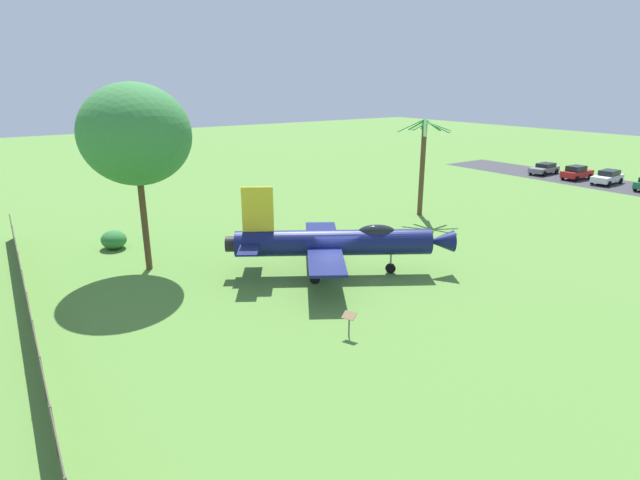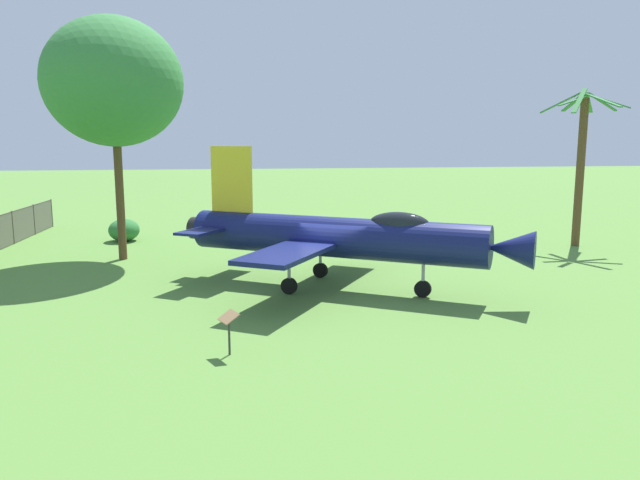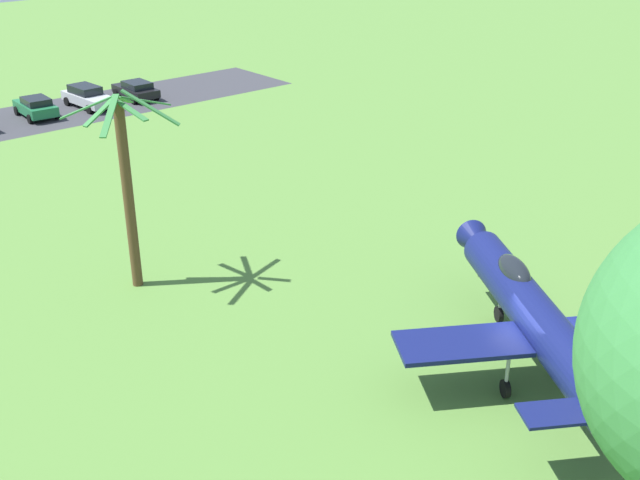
# 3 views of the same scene
# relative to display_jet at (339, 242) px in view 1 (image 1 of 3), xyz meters

# --- Properties ---
(ground_plane) EXTENTS (200.00, 200.00, 0.00)m
(ground_plane) POSITION_rel_display_jet_xyz_m (0.18, 0.28, -2.00)
(ground_plane) COLOR #568438
(parking_strip) EXTENTS (44.48, 8.01, 0.00)m
(parking_strip) POSITION_rel_display_jet_xyz_m (2.60, -41.26, -2.00)
(parking_strip) COLOR #38383D
(parking_strip) RESTS_ON ground_plane
(display_jet) EXTENTS (9.41, 12.24, 5.31)m
(display_jet) POSITION_rel_display_jet_xyz_m (0.00, 0.00, 0.00)
(display_jet) COLOR #111951
(display_jet) RESTS_ON ground_plane
(shade_tree) EXTENTS (7.07, 6.18, 10.99)m
(shade_tree) POSITION_rel_display_jet_xyz_m (7.37, 9.00, 6.09)
(shade_tree) COLOR brown
(shade_tree) RESTS_ON ground_plane
(palm_tree) EXTENTS (4.15, 3.43, 8.15)m
(palm_tree) POSITION_rel_display_jet_xyz_m (7.20, -14.17, 2.39)
(palm_tree) COLOR brown
(palm_tree) RESTS_ON ground_plane
(perimeter_fence) EXTENTS (33.55, 1.48, 1.80)m
(perimeter_fence) POSITION_rel_display_jet_xyz_m (2.68, 15.89, -1.05)
(perimeter_fence) COLOR #4C4238
(perimeter_fence) RESTS_ON ground_plane
(shrub_near_fence) EXTENTS (1.92, 1.67, 1.24)m
(shrub_near_fence) POSITION_rel_display_jet_xyz_m (12.74, 9.72, -1.38)
(shrub_near_fence) COLOR #2D7033
(shrub_near_fence) RESTS_ON ground_plane
(info_plaque) EXTENTS (0.71, 0.60, 1.14)m
(info_plaque) POSITION_rel_display_jet_xyz_m (-6.43, 4.29, -1.15)
(info_plaque) COLOR #333333
(info_plaque) RESTS_ON ground_plane
(parked_car_white) EXTENTS (2.24, 4.56, 1.52)m
(parked_car_white) POSITION_rel_display_jet_xyz_m (4.91, -41.35, -1.22)
(parked_car_white) COLOR silver
(parked_car_white) RESTS_ON ground_plane
(parked_car_red) EXTENTS (2.05, 4.15, 1.61)m
(parked_car_red) POSITION_rel_display_jet_xyz_m (8.37, -41.17, -1.19)
(parked_car_red) COLOR red
(parked_car_red) RESTS_ON ground_plane
(parked_car_gray) EXTENTS (2.23, 4.52, 1.34)m
(parked_car_gray) POSITION_rel_display_jet_xyz_m (12.56, -41.35, -1.29)
(parked_car_gray) COLOR slate
(parked_car_gray) RESTS_ON ground_plane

